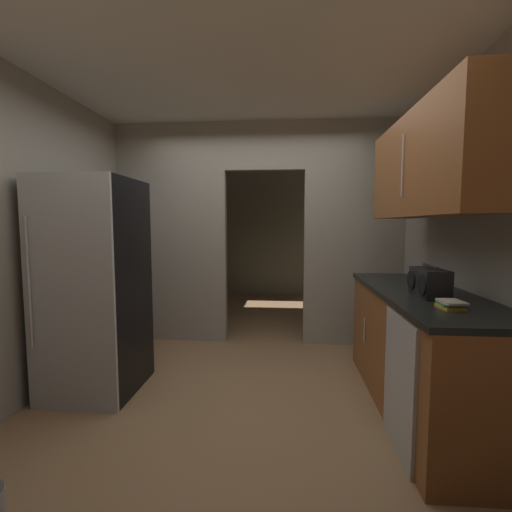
{
  "coord_description": "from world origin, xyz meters",
  "views": [
    {
      "loc": [
        0.34,
        -2.82,
        1.45
      ],
      "look_at": [
        0.04,
        0.8,
        1.12
      ],
      "focal_mm": 24.95,
      "sensor_mm": 36.0,
      "label": 1
    }
  ],
  "objects_px": {
    "boombox": "(429,283)",
    "book_stack": "(450,304)",
    "refrigerator": "(95,287)",
    "dishwasher": "(399,385)"
  },
  "relations": [
    {
      "from": "dishwasher",
      "to": "boombox",
      "type": "relative_size",
      "value": 2.53
    },
    {
      "from": "boombox",
      "to": "book_stack",
      "type": "bearing_deg",
      "value": -92.59
    },
    {
      "from": "refrigerator",
      "to": "book_stack",
      "type": "relative_size",
      "value": 10.4
    },
    {
      "from": "boombox",
      "to": "book_stack",
      "type": "height_order",
      "value": "boombox"
    },
    {
      "from": "boombox",
      "to": "book_stack",
      "type": "relative_size",
      "value": 1.97
    },
    {
      "from": "book_stack",
      "to": "boombox",
      "type": "bearing_deg",
      "value": 87.41
    },
    {
      "from": "refrigerator",
      "to": "boombox",
      "type": "distance_m",
      "value": 2.67
    },
    {
      "from": "refrigerator",
      "to": "dishwasher",
      "type": "bearing_deg",
      "value": -15.89
    },
    {
      "from": "refrigerator",
      "to": "book_stack",
      "type": "distance_m",
      "value": 2.72
    },
    {
      "from": "refrigerator",
      "to": "book_stack",
      "type": "bearing_deg",
      "value": -14.64
    }
  ]
}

